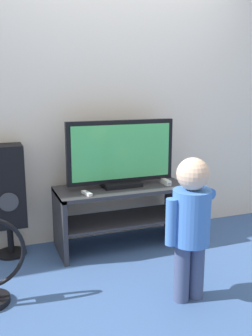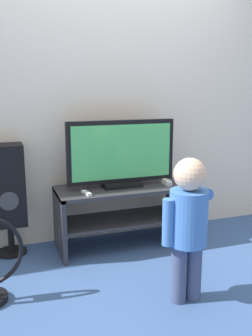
{
  "view_description": "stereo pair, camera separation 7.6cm",
  "coord_description": "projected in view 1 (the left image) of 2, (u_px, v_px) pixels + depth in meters",
  "views": [
    {
      "loc": [
        -1.07,
        -2.66,
        1.36
      ],
      "look_at": [
        0.0,
        0.14,
        0.71
      ],
      "focal_mm": 40.0,
      "sensor_mm": 36.0,
      "label": 1
    },
    {
      "loc": [
        -1.0,
        -2.69,
        1.36
      ],
      "look_at": [
        0.0,
        0.14,
        0.71
      ],
      "focal_mm": 40.0,
      "sensor_mm": 36.0,
      "label": 2
    }
  ],
  "objects": [
    {
      "name": "ground_plane",
      "position": [
        132.0,
        255.0,
        3.09
      ],
      "size": [
        16.0,
        16.0,
        0.0
      ],
      "primitive_type": "plane",
      "color": "#38568C"
    },
    {
      "name": "wall_back",
      "position": [
        110.0,
        94.0,
        3.32
      ],
      "size": [
        10.0,
        0.06,
        2.6
      ],
      "color": "silver",
      "rests_on": "ground_plane"
    },
    {
      "name": "tv_stand",
      "position": [
        122.0,
        207.0,
        3.23
      ],
      "size": [
        1.12,
        0.47,
        0.53
      ],
      "color": "#2D2D33",
      "rests_on": "ground_plane"
    },
    {
      "name": "television",
      "position": [
        121.0,
        154.0,
        3.15
      ],
      "size": [
        0.94,
        0.2,
        0.57
      ],
      "color": "black",
      "rests_on": "tv_stand"
    },
    {
      "name": "game_console",
      "position": [
        165.0,
        181.0,
        3.3
      ],
      "size": [
        0.04,
        0.18,
        0.04
      ],
      "color": "white",
      "rests_on": "tv_stand"
    },
    {
      "name": "remote_primary",
      "position": [
        87.0,
        193.0,
        2.96
      ],
      "size": [
        0.06,
        0.13,
        0.03
      ],
      "color": "white",
      "rests_on": "tv_stand"
    },
    {
      "name": "child",
      "position": [
        191.0,
        218.0,
        2.36
      ],
      "size": [
        0.36,
        0.52,
        0.94
      ],
      "color": "#3F4C72",
      "rests_on": "ground_plane"
    },
    {
      "name": "speaker_tower",
      "position": [
        7.0,
        188.0,
        2.99
      ],
      "size": [
        0.27,
        0.25,
        0.92
      ],
      "color": "black",
      "rests_on": "ground_plane"
    }
  ]
}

